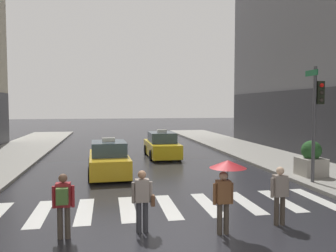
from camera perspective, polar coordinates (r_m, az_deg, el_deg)
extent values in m
plane|color=#26262B|center=(8.84, 3.72, -18.82)|extent=(160.00, 160.00, 0.00)
cube|color=silver|center=(11.62, -20.60, -13.50)|extent=(0.50, 2.80, 0.01)
cube|color=silver|center=(11.46, -13.75, -13.62)|extent=(0.50, 2.80, 0.01)
cube|color=silver|center=(11.46, -6.80, -13.55)|extent=(0.50, 2.80, 0.01)
cube|color=silver|center=(11.61, 0.05, -13.30)|extent=(0.50, 2.80, 0.01)
cube|color=silver|center=(11.92, 6.61, -12.88)|extent=(0.50, 2.80, 0.01)
cube|color=silver|center=(12.36, 12.75, -12.34)|extent=(0.50, 2.80, 0.01)
cube|color=silver|center=(12.93, 18.38, -11.72)|extent=(0.50, 2.80, 0.01)
cube|color=silver|center=(13.62, 23.47, -11.06)|extent=(0.50, 2.80, 0.01)
cylinder|color=#47474C|center=(15.36, 23.22, 0.19)|extent=(0.14, 0.14, 4.80)
cube|color=black|center=(15.47, 24.02, 5.10)|extent=(0.30, 0.26, 0.95)
sphere|color=red|center=(15.36, 24.34, 6.23)|extent=(0.17, 0.17, 0.17)
sphere|color=#28231E|center=(15.35, 24.31, 5.11)|extent=(0.17, 0.17, 0.17)
sphere|color=#28231E|center=(15.34, 24.29, 3.99)|extent=(0.17, 0.17, 0.17)
cube|color=#196638|center=(15.52, 22.88, 8.18)|extent=(0.04, 0.84, 0.24)
cube|color=gold|center=(16.82, -9.88, -6.14)|extent=(1.97, 4.56, 0.84)
cube|color=#384C5B|center=(16.61, -9.89, -3.68)|extent=(1.68, 2.16, 0.64)
cube|color=silver|center=(16.56, -9.90, -2.27)|extent=(0.61, 0.26, 0.18)
cylinder|color=black|center=(18.17, -12.77, -6.19)|extent=(0.24, 0.67, 0.66)
cylinder|color=black|center=(18.24, -7.36, -6.10)|extent=(0.24, 0.67, 0.66)
cylinder|color=black|center=(15.52, -12.83, -7.85)|extent=(0.24, 0.67, 0.66)
cylinder|color=black|center=(15.59, -6.47, -7.73)|extent=(0.24, 0.67, 0.66)
cube|color=#F2EAB2|center=(19.04, -12.09, -4.92)|extent=(0.20, 0.05, 0.14)
cube|color=#F2EAB2|center=(19.08, -8.29, -4.85)|extent=(0.20, 0.05, 0.14)
cube|color=yellow|center=(22.14, -1.07, -3.78)|extent=(1.85, 4.52, 0.84)
cube|color=#384C5B|center=(21.96, -1.02, -1.89)|extent=(1.62, 2.12, 0.64)
cube|color=silver|center=(21.93, -1.03, -0.83)|extent=(0.60, 0.25, 0.18)
cylinder|color=black|center=(23.37, -3.71, -3.97)|extent=(0.23, 0.66, 0.66)
cylinder|color=black|center=(23.64, 0.42, -3.88)|extent=(0.23, 0.66, 0.66)
cylinder|color=black|center=(20.72, -2.76, -4.93)|extent=(0.23, 0.66, 0.66)
cylinder|color=black|center=(21.03, 1.87, -4.80)|extent=(0.23, 0.66, 0.66)
cube|color=#F2EAB2|center=(24.27, -3.45, -3.05)|extent=(0.20, 0.04, 0.14)
cube|color=#F2EAB2|center=(24.46, -0.52, -2.99)|extent=(0.20, 0.04, 0.14)
cylinder|color=#473D33|center=(9.26, 8.63, -15.11)|extent=(0.14, 0.14, 0.82)
cylinder|color=#473D33|center=(9.31, 9.71, -15.00)|extent=(0.14, 0.14, 0.82)
cube|color=brown|center=(9.08, 9.22, -10.80)|extent=(0.36, 0.24, 0.60)
sphere|color=tan|center=(8.99, 9.24, -8.21)|extent=(0.22, 0.22, 0.22)
cylinder|color=brown|center=(9.02, 7.81, -11.21)|extent=(0.09, 0.09, 0.55)
cylinder|color=brown|center=(9.17, 10.59, -11.00)|extent=(0.09, 0.09, 0.55)
cylinder|color=#4C4C4C|center=(9.06, 9.96, -8.91)|extent=(0.02, 0.02, 1.00)
cone|color=maroon|center=(8.98, 9.99, -6.29)|extent=(0.96, 0.96, 0.20)
cylinder|color=#473D33|center=(9.29, -17.60, -15.17)|extent=(0.14, 0.14, 0.82)
cylinder|color=#473D33|center=(9.26, -16.46, -15.20)|extent=(0.14, 0.14, 0.82)
cube|color=maroon|center=(9.07, -17.11, -10.93)|extent=(0.36, 0.24, 0.60)
sphere|color=brown|center=(8.98, -17.16, -8.33)|extent=(0.22, 0.22, 0.22)
cylinder|color=maroon|center=(9.12, -18.57, -11.21)|extent=(0.09, 0.09, 0.55)
cylinder|color=maroon|center=(9.06, -15.63, -11.25)|extent=(0.09, 0.09, 0.55)
cube|color=#4C7233|center=(8.86, -17.29, -11.16)|extent=(0.28, 0.18, 0.40)
cylinder|color=#333338|center=(9.32, -4.91, -14.95)|extent=(0.14, 0.14, 0.82)
cylinder|color=#333338|center=(9.34, -3.78, -14.91)|extent=(0.14, 0.14, 0.82)
cube|color=gray|center=(9.13, -4.37, -10.70)|extent=(0.36, 0.24, 0.60)
sphere|color=#9E7051|center=(9.04, -4.38, -8.11)|extent=(0.22, 0.22, 0.22)
cylinder|color=gray|center=(9.12, -5.83, -11.04)|extent=(0.09, 0.09, 0.55)
cylinder|color=gray|center=(9.17, -2.91, -10.95)|extent=(0.09, 0.09, 0.55)
cube|color=brown|center=(9.23, -2.59, -12.32)|extent=(0.10, 0.20, 0.28)
cylinder|color=#473D33|center=(10.26, 17.69, -13.37)|extent=(0.14, 0.14, 0.82)
cylinder|color=#473D33|center=(10.34, 18.60, -13.25)|extent=(0.14, 0.14, 0.82)
cube|color=gray|center=(10.12, 18.22, -9.45)|extent=(0.36, 0.24, 0.60)
sphere|color=beige|center=(10.03, 18.27, -7.11)|extent=(0.22, 0.22, 0.22)
cylinder|color=gray|center=(10.02, 17.04, -9.85)|extent=(0.09, 0.09, 0.55)
cylinder|color=gray|center=(10.24, 19.36, -9.61)|extent=(0.09, 0.09, 0.55)
cube|color=#A8A399|center=(17.00, 22.80, -6.29)|extent=(1.10, 1.10, 0.80)
sphere|color=#285628|center=(16.90, 22.86, -3.78)|extent=(0.90, 0.90, 0.90)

